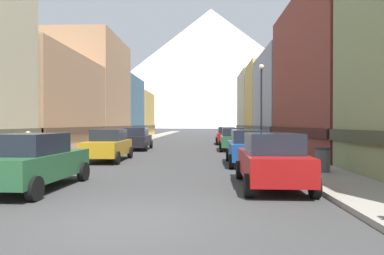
{
  "coord_description": "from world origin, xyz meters",
  "views": [
    {
      "loc": [
        1.61,
        -7.27,
        2.08
      ],
      "look_at": [
        0.13,
        32.9,
        1.66
      ],
      "focal_mm": 32.01,
      "sensor_mm": 36.0,
      "label": 1
    }
  ],
  "objects_px": {
    "pedestrian_1": "(28,151)",
    "car_right_0": "(272,160)",
    "car_right_2": "(233,139)",
    "trash_bin_right": "(322,160)",
    "car_left_0": "(34,161)",
    "streetlamp_right": "(261,95)",
    "car_left_1": "(108,145)",
    "potted_plant_0": "(278,142)",
    "car_right_3": "(226,135)",
    "car_left_2": "(137,139)",
    "car_right_1": "(248,147)"
  },
  "relations": [
    {
      "from": "car_right_2",
      "to": "streetlamp_right",
      "type": "xyz_separation_m",
      "value": [
        1.55,
        -4.11,
        3.09
      ]
    },
    {
      "from": "trash_bin_right",
      "to": "potted_plant_0",
      "type": "relative_size",
      "value": 0.95
    },
    {
      "from": "potted_plant_0",
      "to": "car_right_3",
      "type": "bearing_deg",
      "value": 108.73
    },
    {
      "from": "car_right_0",
      "to": "streetlamp_right",
      "type": "xyz_separation_m",
      "value": [
        1.55,
        11.44,
        3.09
      ]
    },
    {
      "from": "trash_bin_right",
      "to": "pedestrian_1",
      "type": "bearing_deg",
      "value": 175.37
    },
    {
      "from": "car_left_2",
      "to": "car_right_2",
      "type": "distance_m",
      "value": 7.6
    },
    {
      "from": "car_left_0",
      "to": "car_right_1",
      "type": "relative_size",
      "value": 1.01
    },
    {
      "from": "car_right_1",
      "to": "streetlamp_right",
      "type": "xyz_separation_m",
      "value": [
        1.55,
        5.31,
        3.09
      ]
    },
    {
      "from": "streetlamp_right",
      "to": "car_left_0",
      "type": "bearing_deg",
      "value": -127.18
    },
    {
      "from": "car_left_1",
      "to": "car_right_2",
      "type": "distance_m",
      "value": 10.91
    },
    {
      "from": "car_right_0",
      "to": "pedestrian_1",
      "type": "relative_size",
      "value": 2.75
    },
    {
      "from": "car_right_2",
      "to": "car_right_3",
      "type": "xyz_separation_m",
      "value": [
        0.0,
        8.09,
        0.0
      ]
    },
    {
      "from": "car_right_2",
      "to": "trash_bin_right",
      "type": "distance_m",
      "value": 13.14
    },
    {
      "from": "car_left_0",
      "to": "streetlamp_right",
      "type": "height_order",
      "value": "streetlamp_right"
    },
    {
      "from": "car_right_3",
      "to": "pedestrian_1",
      "type": "distance_m",
      "value": 22.35
    },
    {
      "from": "potted_plant_0",
      "to": "streetlamp_right",
      "type": "xyz_separation_m",
      "value": [
        -1.65,
        -2.76,
        3.25
      ]
    },
    {
      "from": "car_left_0",
      "to": "streetlamp_right",
      "type": "distance_m",
      "value": 15.46
    },
    {
      "from": "potted_plant_0",
      "to": "pedestrian_1",
      "type": "relative_size",
      "value": 0.64
    },
    {
      "from": "car_right_0",
      "to": "trash_bin_right",
      "type": "bearing_deg",
      "value": 46.22
    },
    {
      "from": "car_left_0",
      "to": "streetlamp_right",
      "type": "xyz_separation_m",
      "value": [
        9.15,
        12.07,
        3.09
      ]
    },
    {
      "from": "car_left_2",
      "to": "potted_plant_0",
      "type": "height_order",
      "value": "car_left_2"
    },
    {
      "from": "streetlamp_right",
      "to": "car_left_1",
      "type": "bearing_deg",
      "value": -157.85
    },
    {
      "from": "car_left_1",
      "to": "car_left_2",
      "type": "distance_m",
      "value": 8.18
    },
    {
      "from": "car_right_0",
      "to": "car_right_3",
      "type": "height_order",
      "value": "same"
    },
    {
      "from": "car_right_0",
      "to": "car_right_3",
      "type": "distance_m",
      "value": 23.64
    },
    {
      "from": "streetlamp_right",
      "to": "pedestrian_1",
      "type": "bearing_deg",
      "value": -146.21
    },
    {
      "from": "car_left_0",
      "to": "trash_bin_right",
      "type": "relative_size",
      "value": 4.57
    },
    {
      "from": "pedestrian_1",
      "to": "car_right_0",
      "type": "bearing_deg",
      "value": -20.13
    },
    {
      "from": "trash_bin_right",
      "to": "streetlamp_right",
      "type": "distance_m",
      "value": 9.45
    },
    {
      "from": "car_left_0",
      "to": "car_right_0",
      "type": "height_order",
      "value": "same"
    },
    {
      "from": "car_right_2",
      "to": "streetlamp_right",
      "type": "distance_m",
      "value": 5.37
    },
    {
      "from": "car_right_3",
      "to": "trash_bin_right",
      "type": "xyz_separation_m",
      "value": [
        2.55,
        -20.98,
        -0.26
      ]
    },
    {
      "from": "car_left_1",
      "to": "car_right_2",
      "type": "bearing_deg",
      "value": 45.86
    },
    {
      "from": "car_left_2",
      "to": "trash_bin_right",
      "type": "relative_size",
      "value": 4.55
    },
    {
      "from": "car_left_1",
      "to": "pedestrian_1",
      "type": "relative_size",
      "value": 2.75
    },
    {
      "from": "car_right_3",
      "to": "pedestrian_1",
      "type": "xyz_separation_m",
      "value": [
        -10.05,
        -19.96,
        -0.01
      ]
    },
    {
      "from": "car_left_0",
      "to": "potted_plant_0",
      "type": "xyz_separation_m",
      "value": [
        10.8,
        14.83,
        -0.17
      ]
    },
    {
      "from": "car_right_1",
      "to": "potted_plant_0",
      "type": "relative_size",
      "value": 4.29
    },
    {
      "from": "car_left_0",
      "to": "streetlamp_right",
      "type": "relative_size",
      "value": 0.76
    },
    {
      "from": "car_left_1",
      "to": "car_right_3",
      "type": "height_order",
      "value": "same"
    },
    {
      "from": "car_right_1",
      "to": "potted_plant_0",
      "type": "height_order",
      "value": "car_right_1"
    },
    {
      "from": "car_right_3",
      "to": "pedestrian_1",
      "type": "relative_size",
      "value": 2.74
    },
    {
      "from": "car_right_1",
      "to": "car_right_3",
      "type": "relative_size",
      "value": 1.0
    },
    {
      "from": "car_right_2",
      "to": "car_left_2",
      "type": "bearing_deg",
      "value": 177.4
    },
    {
      "from": "car_left_0",
      "to": "pedestrian_1",
      "type": "height_order",
      "value": "car_left_0"
    },
    {
      "from": "car_right_2",
      "to": "pedestrian_1",
      "type": "height_order",
      "value": "car_right_2"
    },
    {
      "from": "car_left_2",
      "to": "car_right_1",
      "type": "xyz_separation_m",
      "value": [
        7.6,
        -9.76,
        0.0
      ]
    },
    {
      "from": "car_left_1",
      "to": "car_right_0",
      "type": "relative_size",
      "value": 1.0
    },
    {
      "from": "car_left_1",
      "to": "trash_bin_right",
      "type": "distance_m",
      "value": 11.34
    },
    {
      "from": "car_left_0",
      "to": "car_left_1",
      "type": "bearing_deg",
      "value": 89.99
    }
  ]
}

